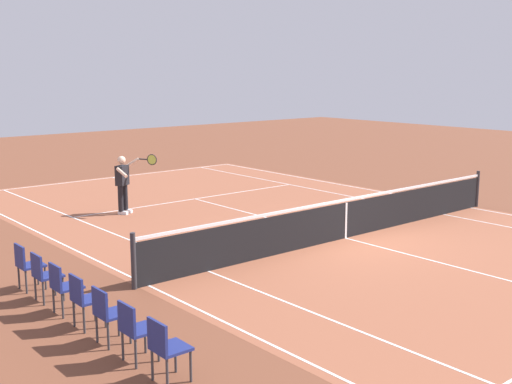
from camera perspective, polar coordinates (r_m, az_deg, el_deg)
ground_plane at (r=15.91m, az=7.86°, el=-4.04°), size 60.00×60.00×0.00m
court_slab at (r=15.91m, az=7.86°, el=-4.04°), size 24.20×11.40×0.00m
court_line_markings at (r=15.91m, az=7.86°, el=-4.03°), size 23.85×11.05×0.01m
tennis_net at (r=15.80m, az=7.90°, el=-2.32°), size 0.10×11.70×1.08m
tennis_player_near at (r=18.67m, az=-11.59°, el=0.93°), size 0.85×1.01×1.70m
tennis_ball at (r=16.75m, az=8.61°, el=-3.21°), size 0.07×0.07×0.07m
spectator_chair_0 at (r=8.64m, az=-7.98°, el=-13.25°), size 0.44×0.44×0.88m
spectator_chair_1 at (r=9.27m, az=-10.64°, el=-11.63°), size 0.44×0.44×0.88m
spectator_chair_2 at (r=9.92m, az=-12.94°, el=-10.19°), size 0.44×0.44×0.88m
spectator_chair_3 at (r=10.60m, az=-14.93°, el=-8.93°), size 0.44×0.44×0.88m
spectator_chair_4 at (r=11.29m, az=-16.67°, el=-7.81°), size 0.44×0.44×0.88m
spectator_chair_5 at (r=11.99m, az=-18.20°, el=-6.81°), size 0.44×0.44×0.88m
spectator_chair_6 at (r=12.70m, az=-19.55°, el=-5.92°), size 0.44×0.44×0.88m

